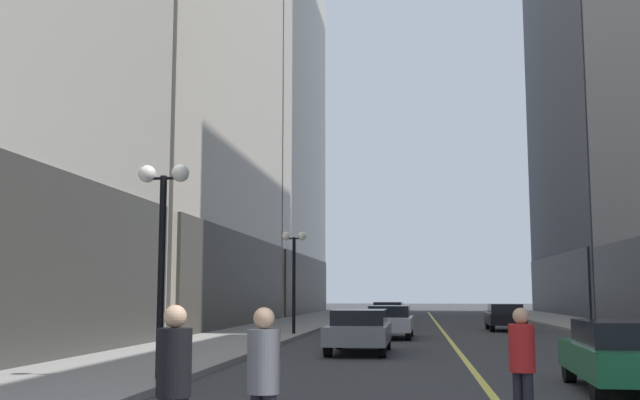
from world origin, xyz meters
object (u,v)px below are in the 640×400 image
car_green (625,354)px  pedestrian_in_black_coat (174,379)px  pedestrian_in_grey_suit (264,377)px  car_navy (389,312)px  car_silver (390,320)px  car_black (505,316)px  street_lamp_left_far (294,259)px  pedestrian_in_red_jacket (522,360)px  street_lamp_left_near (163,222)px  car_grey (359,329)px

car_green → pedestrian_in_black_coat: bearing=-129.5°
pedestrian_in_grey_suit → pedestrian_in_black_coat: bearing=-149.3°
car_navy → car_silver: bearing=-87.9°
car_black → street_lamp_left_far: (-9.46, -6.65, 2.54)m
car_green → pedestrian_in_red_jacket: pedestrian_in_red_jacket is taller
street_lamp_left_near → pedestrian_in_red_jacket: bearing=-33.7°
car_green → car_navy: same height
car_grey → pedestrian_in_grey_suit: size_ratio=2.70×
street_lamp_left_near → street_lamp_left_far: 16.92m
car_silver → pedestrian_in_grey_suit: pedestrian_in_grey_suit is taller
car_black → pedestrian_in_red_jacket: bearing=-96.2°
car_black → pedestrian_in_red_jacket: size_ratio=2.48×
street_lamp_left_far → car_grey: bearing=-67.5°
pedestrian_in_grey_suit → car_black: bearing=79.0°
car_black → street_lamp_left_near: size_ratio=0.91×
pedestrian_in_black_coat → street_lamp_left_far: bearing=96.4°
car_navy → pedestrian_in_black_coat: (-0.82, -37.81, 0.27)m
pedestrian_in_grey_suit → pedestrian_in_black_coat: pedestrian_in_black_coat is taller
car_silver → car_navy: bearing=92.1°
car_navy → street_lamp_left_near: bearing=-96.6°
car_green → car_grey: (-5.53, 8.81, 0.00)m
car_black → street_lamp_left_far: 11.84m
car_black → street_lamp_left_near: 25.52m
car_green → car_navy: 30.79m
pedestrian_in_grey_suit → pedestrian_in_black_coat: (-0.79, -0.47, 0.02)m
car_grey → car_navy: (0.19, 21.51, 0.00)m
car_grey → pedestrian_in_grey_suit: pedestrian_in_grey_suit is taller
car_grey → pedestrian_in_red_jacket: pedestrian_in_red_jacket is taller
car_green → pedestrian_in_red_jacket: 4.97m
car_silver → car_black: same height
car_navy → pedestrian_in_black_coat: pedestrian_in_black_coat is taller
car_black → street_lamp_left_far: bearing=-144.9°
car_green → pedestrian_in_grey_suit: 8.84m
car_black → pedestrian_in_black_coat: size_ratio=2.37×
street_lamp_left_near → street_lamp_left_far: same height
street_lamp_left_far → car_silver: bearing=-2.6°
car_grey → pedestrian_in_black_coat: 16.30m
car_grey → car_black: same height
car_green → pedestrian_in_red_jacket: size_ratio=2.72×
car_navy → street_lamp_left_near: size_ratio=1.09×
car_navy → street_lamp_left_near: (-3.53, -30.35, 2.54)m
car_green → street_lamp_left_near: size_ratio=1.00×
car_green → car_navy: bearing=100.0°
car_navy → street_lamp_left_near: street_lamp_left_near is taller
car_black → pedestrian_in_black_coat: 31.75m
pedestrian_in_red_jacket → street_lamp_left_far: 22.29m
car_silver → street_lamp_left_far: street_lamp_left_far is taller
pedestrian_in_black_coat → street_lamp_left_far: size_ratio=0.39×
pedestrian_in_red_jacket → street_lamp_left_near: street_lamp_left_near is taller
pedestrian_in_red_jacket → car_black: bearing=83.8°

